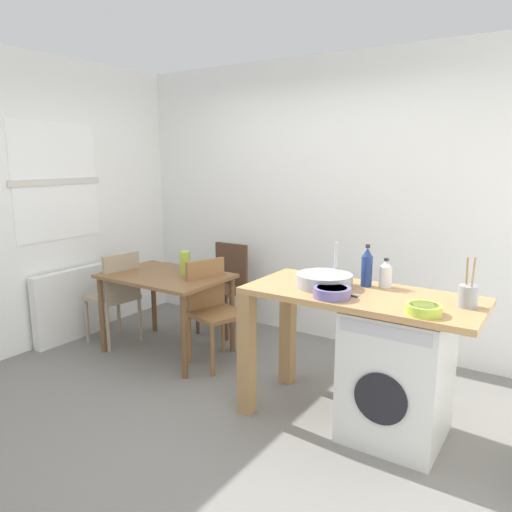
{
  "coord_description": "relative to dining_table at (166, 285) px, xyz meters",
  "views": [
    {
      "loc": [
        2.02,
        -2.53,
        1.78
      ],
      "look_at": [
        0.06,
        0.45,
        1.05
      ],
      "focal_mm": 33.99,
      "sensor_mm": 36.0,
      "label": 1
    }
  ],
  "objects": [
    {
      "name": "radiator",
      "position": [
        -1.02,
        -0.28,
        -0.29
      ],
      "size": [
        0.1,
        0.8,
        0.7
      ],
      "primitive_type": "cube",
      "color": "white",
      "rests_on": "ground_plane"
    },
    {
      "name": "sink_basin",
      "position": [
        1.67,
        -0.21,
        0.32
      ],
      "size": [
        0.38,
        0.38,
        0.09
      ],
      "primitive_type": "cylinder",
      "color": "#9EA0A5",
      "rests_on": "kitchen_counter"
    },
    {
      "name": "bottle_tall_green",
      "position": [
        1.9,
        -0.04,
        0.41
      ],
      "size": [
        0.08,
        0.08,
        0.29
      ],
      "color": "navy",
      "rests_on": "kitchen_counter"
    },
    {
      "name": "utensil_crock",
      "position": [
        2.56,
        -0.16,
        0.35
      ],
      "size": [
        0.11,
        0.11,
        0.3
      ],
      "color": "gray",
      "rests_on": "kitchen_counter"
    },
    {
      "name": "scissors",
      "position": [
        1.88,
        -0.31,
        0.28
      ],
      "size": [
        0.15,
        0.06,
        0.01
      ],
      "color": "#B2B2B7",
      "rests_on": "kitchen_counter"
    },
    {
      "name": "tap",
      "position": [
        1.67,
        -0.03,
        0.42
      ],
      "size": [
        0.02,
        0.02,
        0.28
      ],
      "primitive_type": "cylinder",
      "color": "#B2B2B7",
      "rests_on": "kitchen_counter"
    },
    {
      "name": "vase",
      "position": [
        0.15,
        0.1,
        0.2
      ],
      "size": [
        0.09,
        0.09,
        0.21
      ],
      "primitive_type": "cylinder",
      "color": "#A8C63D",
      "rests_on": "dining_table"
    },
    {
      "name": "mixing_bowl",
      "position": [
        1.81,
        -0.41,
        0.31
      ],
      "size": [
        0.24,
        0.24,
        0.06
      ],
      "color": "slate",
      "rests_on": "kitchen_counter"
    },
    {
      "name": "kitchen_counter",
      "position": [
        1.72,
        -0.21,
        0.12
      ],
      "size": [
        1.5,
        0.68,
        0.92
      ],
      "color": "tan",
      "rests_on": "ground_plane"
    },
    {
      "name": "chair_opposite",
      "position": [
        0.48,
        0.07,
        -0.14
      ],
      "size": [
        0.5,
        0.5,
        0.9
      ],
      "rotation": [
        0.0,
        0.0,
        -1.88
      ],
      "color": "olive",
      "rests_on": "ground_plane"
    },
    {
      "name": "dining_table",
      "position": [
        0.0,
        0.0,
        0.0
      ],
      "size": [
        1.1,
        0.76,
        0.74
      ],
      "color": "brown",
      "rests_on": "ground_plane"
    },
    {
      "name": "wall_window_side",
      "position": [
        -1.15,
        -0.57,
        0.71
      ],
      "size": [
        0.12,
        3.8,
        2.7
      ],
      "color": "white",
      "rests_on": "ground_plane"
    },
    {
      "name": "bottle_squat_brown",
      "position": [
        2.01,
        0.01,
        0.37
      ],
      "size": [
        0.08,
        0.08,
        0.2
      ],
      "color": "silver",
      "rests_on": "kitchen_counter"
    },
    {
      "name": "wall_back",
      "position": [
        1.0,
        1.17,
        0.71
      ],
      "size": [
        4.6,
        0.1,
        2.7
      ],
      "primitive_type": "cube",
      "color": "white",
      "rests_on": "ground_plane"
    },
    {
      "name": "chair_person_seat",
      "position": [
        -0.55,
        -0.11,
        -0.14
      ],
      "size": [
        0.45,
        0.45,
        0.9
      ],
      "rotation": [
        0.0,
        0.0,
        1.45
      ],
      "color": "gray",
      "rests_on": "ground_plane"
    },
    {
      "name": "chair_spare_by_wall",
      "position": [
        0.1,
        0.77,
        -0.14
      ],
      "size": [
        0.41,
        0.41,
        0.9
      ],
      "rotation": [
        0.0,
        0.0,
        3.17
      ],
      "color": "#4C3323",
      "rests_on": "ground_plane"
    },
    {
      "name": "washing_machine",
      "position": [
        2.19,
        -0.21,
        -0.21
      ],
      "size": [
        0.6,
        0.61,
        0.86
      ],
      "color": "silver",
      "rests_on": "ground_plane"
    },
    {
      "name": "colander",
      "position": [
        2.38,
        -0.43,
        0.31
      ],
      "size": [
        0.2,
        0.2,
        0.06
      ],
      "color": "#A8C63D",
      "rests_on": "kitchen_counter"
    },
    {
      "name": "ground_plane",
      "position": [
        1.0,
        -0.58,
        -0.64
      ],
      "size": [
        5.46,
        5.46,
        0.0
      ],
      "primitive_type": "plane",
      "color": "slate"
    }
  ]
}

